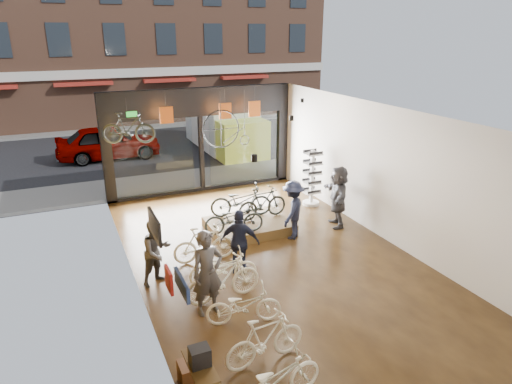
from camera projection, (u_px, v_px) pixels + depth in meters
ground_plane at (271, 258)px, 12.10m from camera, size 7.00×12.00×0.04m
ceiling at (273, 114)px, 10.81m from camera, size 7.00×12.00×0.04m
wall_left at (129, 211)px, 10.12m from camera, size 0.04×12.00×3.80m
wall_right at (385, 173)px, 12.80m from camera, size 0.04×12.00×3.80m
wall_back at (462, 322)px, 6.27m from camera, size 7.00×0.04×3.80m
storefront at (201, 140)px, 16.63m from camera, size 7.00×0.26×3.80m
exit_sign at (132, 114)px, 15.23m from camera, size 0.35×0.06×0.18m
street_road at (153, 140)px, 25.03m from camera, size 30.00×18.00×0.02m
sidewalk_near at (194, 179)px, 18.28m from camera, size 30.00×2.40×0.12m
sidewalk_far at (140, 126)px, 28.45m from camera, size 30.00×2.00×0.12m
opposite_building at (123, 8)px, 28.28m from camera, size 26.00×5.00×14.00m
street_car at (108, 142)px, 21.16m from camera, size 4.64×1.87×1.58m
box_truck at (227, 125)px, 22.21m from camera, size 2.30×6.90×2.72m
floor_bike_0 at (275, 380)px, 7.23m from camera, size 1.76×0.77×0.90m
floor_bike_1 at (265, 340)px, 8.13m from camera, size 1.63×0.60×0.96m
floor_bike_2 at (244, 305)px, 9.28m from camera, size 1.63×0.91×0.81m
floor_bike_3 at (223, 279)px, 10.03m from camera, size 1.77×0.58×1.05m
floor_bike_4 at (223, 268)px, 10.70m from camera, size 1.69×0.84×0.85m
floor_bike_5 at (204, 244)px, 11.76m from camera, size 1.65×0.58×0.97m
display_platform at (249, 226)px, 13.68m from camera, size 2.40×1.80×0.30m
display_bike_left at (234, 219)px, 12.71m from camera, size 1.74×0.87×0.87m
display_bike_mid at (262, 203)px, 13.71m from camera, size 1.66×0.60×0.98m
display_bike_right at (241, 201)px, 13.88m from camera, size 1.97×1.10×0.98m
customer_0 at (208, 273)px, 9.45m from camera, size 0.73×0.52×1.88m
customer_1 at (157, 252)px, 10.65m from camera, size 0.98×0.90×1.61m
customer_2 at (240, 242)px, 11.09m from camera, size 1.04×0.85×1.66m
customer_3 at (293, 210)px, 12.98m from camera, size 1.24×1.23×1.72m
customer_5 at (338, 196)px, 13.79m from camera, size 1.13×1.84×1.90m
sunglasses_rack at (312, 178)px, 15.47m from camera, size 0.63×0.54×1.94m
wall_merch at (177, 319)px, 7.35m from camera, size 0.40×2.40×2.60m
penny_farthing at (229, 130)px, 15.48m from camera, size 1.62×0.06×1.30m
hung_bike at (128, 128)px, 13.67m from camera, size 1.64×0.93×0.95m
jersey_left at (166, 115)px, 15.03m from camera, size 0.45×0.03×0.55m
jersey_mid at (225, 111)px, 15.81m from camera, size 0.45×0.03×0.55m
jersey_right at (254, 109)px, 16.24m from camera, size 0.45×0.03×0.55m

